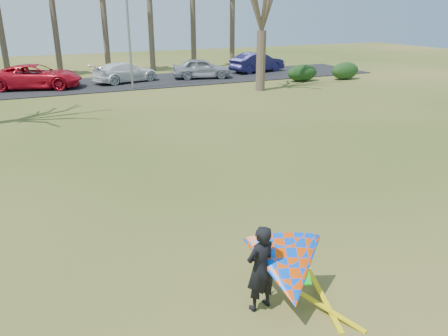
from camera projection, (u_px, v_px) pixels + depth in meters
name	position (u px, v px, depth m)	size (l,w,h in m)	color
ground	(256.00, 233.00, 11.14)	(100.00, 100.00, 0.00)	#284D11
parking_strip	(97.00, 85.00, 32.50)	(46.00, 7.00, 0.06)	black
streetlight	(130.00, 23.00, 29.24)	(2.28, 0.18, 8.00)	gray
hedge_near	(302.00, 73.00, 33.91)	(2.59, 1.17, 1.30)	black
hedge_far	(345.00, 71.00, 34.82)	(2.46, 1.15, 1.36)	#173714
car_2	(36.00, 76.00, 30.47)	(2.78, 6.03, 1.68)	red
car_3	(126.00, 72.00, 33.21)	(2.07, 5.10, 1.48)	white
car_4	(201.00, 68.00, 34.95)	(1.87, 4.65, 1.58)	#9B9EA8
car_5	(257.00, 62.00, 38.42)	(1.75, 5.03, 1.66)	#1B1849
kite_flyer	(285.00, 270.00, 8.05)	(2.13, 2.39, 2.02)	black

